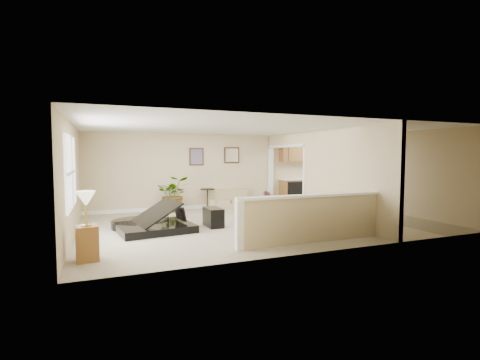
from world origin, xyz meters
name	(u,v)px	position (x,y,z in m)	size (l,w,h in m)	color
floor	(260,223)	(0.00, 0.00, 0.00)	(9.00, 9.00, 0.00)	#B6AB8E
back_wall	(223,171)	(0.00, 3.00, 1.25)	(9.00, 0.04, 2.50)	#C9B589
front_wall	(329,185)	(0.00, -3.00, 1.25)	(9.00, 0.04, 2.50)	#C9B589
left_wall	(72,180)	(-4.50, 0.00, 1.25)	(0.04, 6.00, 2.50)	#C9B589
right_wall	(391,173)	(4.50, 0.00, 1.25)	(0.04, 6.00, 2.50)	#C9B589
ceiling	(260,128)	(0.00, 0.00, 2.50)	(9.00, 6.00, 0.04)	silver
kitchen_vinyl	(355,215)	(3.15, 0.00, 0.00)	(2.70, 6.00, 0.01)	tan
interior_partition	(313,175)	(1.80, 0.25, 1.22)	(0.18, 5.99, 2.50)	#C9B589
pony_half_wall	(311,217)	(0.08, -2.30, 0.52)	(3.42, 0.22, 1.00)	#C9B589
left_window	(70,172)	(-4.49, -0.50, 1.45)	(0.05, 2.15, 1.45)	white
wall_art_left	(197,157)	(-0.95, 2.97, 1.75)	(0.48, 0.04, 0.58)	#3C2215
wall_mirror	(232,155)	(0.30, 2.97, 1.80)	(0.55, 0.04, 0.55)	#3C2215
kitchen_cabinets	(307,180)	(3.19, 2.73, 0.87)	(2.36, 0.65, 2.33)	#955730
piano	(152,203)	(-2.80, 0.13, 0.66)	(2.12, 2.17, 1.58)	black
piano_bench	(213,217)	(-1.31, -0.02, 0.24)	(0.36, 0.71, 0.47)	black
loveseat	(228,199)	(0.06, 2.65, 0.32)	(1.55, 0.99, 0.83)	tan
accent_table	(208,196)	(-0.67, 2.65, 0.45)	(0.48, 0.48, 0.70)	black
palm_plant	(174,194)	(-1.78, 2.65, 0.56)	(1.16, 1.05, 1.14)	black
small_plant	(267,201)	(1.27, 2.16, 0.25)	(0.39, 0.39, 0.59)	black
lamp_stand	(87,231)	(-4.15, -1.99, 0.50)	(0.38, 0.38, 1.19)	#955730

